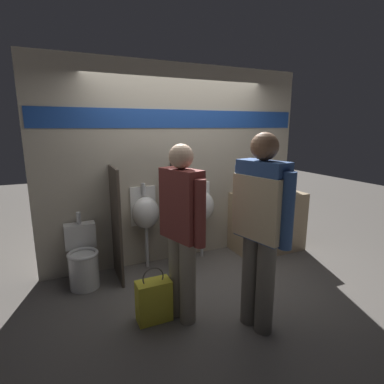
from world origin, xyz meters
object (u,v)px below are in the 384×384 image
(person_with_lanyard, at_px, (182,227))
(shopping_bag, at_px, (154,300))
(toilet, at_px, (83,260))
(cell_phone, at_px, (256,196))
(urinal_near_counter, at_px, (146,213))
(urinal_far, at_px, (202,206))
(sink_basin, at_px, (264,189))
(person_in_vest, at_px, (261,220))

(person_with_lanyard, xyz_separation_m, shopping_bag, (-0.27, 0.07, -0.74))
(toilet, bearing_deg, shopping_bag, -60.48)
(cell_phone, xyz_separation_m, urinal_near_counter, (-1.55, 0.30, -0.14))
(cell_phone, height_order, urinal_far, urinal_far)
(urinal_far, bearing_deg, urinal_near_counter, 180.00)
(sink_basin, bearing_deg, toilet, -179.02)
(person_with_lanyard, height_order, shopping_bag, person_with_lanyard)
(urinal_near_counter, bearing_deg, person_in_vest, -69.77)
(urinal_near_counter, xyz_separation_m, shopping_bag, (-0.26, -1.17, -0.55))
(sink_basin, relative_size, toilet, 0.42)
(toilet, xyz_separation_m, shopping_bag, (0.57, -1.00, -0.10))
(sink_basin, relative_size, shopping_bag, 0.64)
(person_with_lanyard, bearing_deg, sink_basin, -75.87)
(sink_basin, xyz_separation_m, shopping_bag, (-2.08, -1.05, -0.74))
(sink_basin, xyz_separation_m, urinal_near_counter, (-1.82, 0.12, -0.19))
(urinal_far, xyz_separation_m, person_in_vest, (-0.22, -1.65, 0.30))
(cell_phone, xyz_separation_m, urinal_far, (-0.72, 0.30, -0.14))
(cell_phone, bearing_deg, person_in_vest, -124.99)
(person_in_vest, distance_m, shopping_bag, 1.31)
(toilet, height_order, person_with_lanyard, person_with_lanyard)
(urinal_near_counter, height_order, urinal_far, same)
(person_in_vest, relative_size, shopping_bag, 3.26)
(sink_basin, height_order, person_in_vest, person_in_vest)
(urinal_near_counter, height_order, shopping_bag, urinal_near_counter)
(cell_phone, relative_size, person_in_vest, 0.08)
(sink_basin, bearing_deg, person_in_vest, -128.31)
(cell_phone, relative_size, person_with_lanyard, 0.08)
(urinal_near_counter, height_order, person_with_lanyard, person_with_lanyard)
(urinal_near_counter, distance_m, urinal_far, 0.83)
(urinal_far, bearing_deg, sink_basin, -6.66)
(cell_phone, distance_m, shopping_bag, 2.12)
(sink_basin, relative_size, person_in_vest, 0.20)
(shopping_bag, bearing_deg, cell_phone, 25.62)
(urinal_far, distance_m, person_with_lanyard, 1.49)
(person_with_lanyard, bearing_deg, toilet, 20.37)
(urinal_far, xyz_separation_m, person_with_lanyard, (-0.82, -1.24, 0.19))
(urinal_far, height_order, toilet, urinal_far)
(urinal_far, relative_size, person_in_vest, 0.63)
(cell_phone, height_order, shopping_bag, cell_phone)
(person_in_vest, bearing_deg, shopping_bag, 47.51)
(sink_basin, bearing_deg, urinal_far, 173.34)
(cell_phone, bearing_deg, sink_basin, 34.34)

